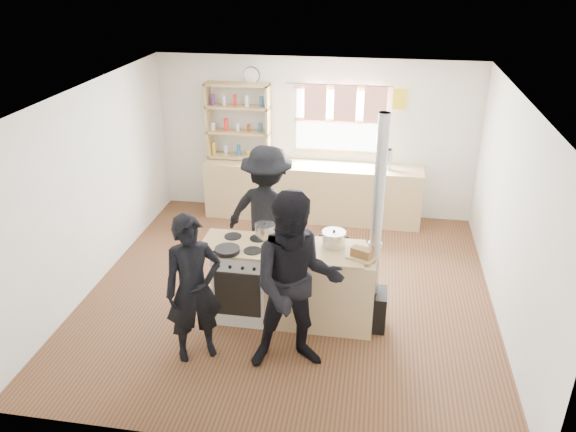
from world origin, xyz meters
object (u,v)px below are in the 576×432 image
object	(u,v)px
flue_heater	(373,276)
person_far	(268,214)
stockpot_stove	(265,231)
person_near_left	(193,289)
stockpot_counter	(334,239)
skillet_greens	(227,250)
person_near_right	(296,284)
thermos	(389,160)
cooking_island	(295,283)
roast_tray	(297,242)
bread_board	(361,254)

from	to	relation	value
flue_heater	person_far	size ratio (longest dim) A/B	1.40
stockpot_stove	person_near_left	size ratio (longest dim) A/B	0.14
stockpot_counter	flue_heater	xyz separation A→B (m)	(0.46, -0.12, -0.36)
stockpot_counter	flue_heater	size ratio (longest dim) A/B	0.11
person_near_left	skillet_greens	bearing A→B (deg)	40.46
person_near_right	thermos	bearing A→B (deg)	62.92
cooking_island	skillet_greens	xyz separation A→B (m)	(-0.71, -0.22, 0.49)
thermos	stockpot_counter	world-z (taller)	thermos
skillet_greens	person_far	bearing A→B (deg)	78.67
roast_tray	person_near_left	bearing A→B (deg)	-136.11
cooking_island	person_near_right	distance (m)	0.94
person_far	cooking_island	bearing A→B (deg)	133.61
stockpot_counter	bread_board	world-z (taller)	stockpot_counter
cooking_island	person_far	world-z (taller)	person_far
stockpot_stove	skillet_greens	bearing A→B (deg)	-128.87
stockpot_stove	flue_heater	distance (m)	1.32
skillet_greens	person_far	xyz separation A→B (m)	(0.22, 1.12, -0.06)
thermos	person_near_right	xyz separation A→B (m)	(-0.88, -3.56, -0.09)
skillet_greens	roast_tray	size ratio (longest dim) A/B	1.02
roast_tray	stockpot_counter	xyz separation A→B (m)	(0.41, 0.04, 0.05)
bread_board	flue_heater	bearing A→B (deg)	37.10
skillet_greens	flue_heater	size ratio (longest dim) A/B	0.14
bread_board	person_near_right	size ratio (longest dim) A/B	0.17
bread_board	cooking_island	bearing A→B (deg)	171.33
thermos	flue_heater	bearing A→B (deg)	-92.78
stockpot_stove	stockpot_counter	xyz separation A→B (m)	(0.80, -0.08, 0.01)
thermos	flue_heater	size ratio (longest dim) A/B	0.13
cooking_island	stockpot_stove	size ratio (longest dim) A/B	8.48
thermos	person_near_right	distance (m)	3.67
person_near_left	person_near_right	distance (m)	1.06
stockpot_stove	cooking_island	bearing A→B (deg)	-27.34
cooking_island	flue_heater	bearing A→B (deg)	-0.58
roast_tray	person_far	world-z (taller)	person_far
bread_board	person_near_right	bearing A→B (deg)	-131.79
cooking_island	person_far	size ratio (longest dim) A/B	1.10
bread_board	roast_tray	bearing A→B (deg)	165.88
person_near_right	person_far	world-z (taller)	person_near_right
person_far	person_near_left	bearing A→B (deg)	91.28
cooking_island	bread_board	size ratio (longest dim) A/B	5.85
stockpot_counter	person_far	bearing A→B (deg)	139.19
person_near_left	stockpot_stove	bearing A→B (deg)	31.14
stockpot_counter	stockpot_stove	bearing A→B (deg)	174.30
stockpot_counter	person_near_left	size ratio (longest dim) A/B	0.16
roast_tray	stockpot_counter	size ratio (longest dim) A/B	1.33
skillet_greens	bread_board	bearing A→B (deg)	4.23
flue_heater	person_near_left	xyz separation A→B (m)	(-1.79, -0.81, 0.15)
stockpot_stove	person_near_left	world-z (taller)	person_near_left
cooking_island	bread_board	bearing A→B (deg)	-8.67
skillet_greens	stockpot_stove	world-z (taller)	stockpot_stove
person_near_left	roast_tray	bearing A→B (deg)	12.86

